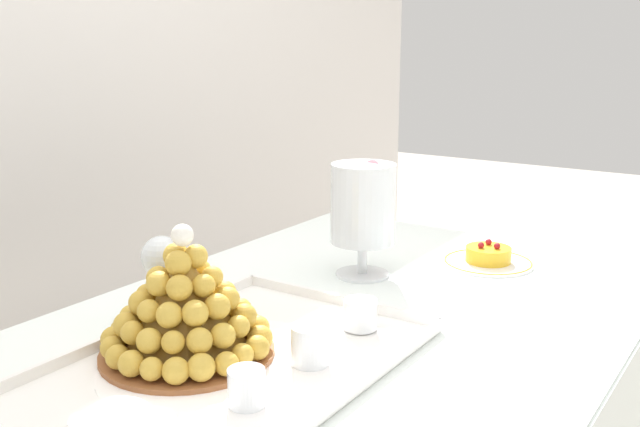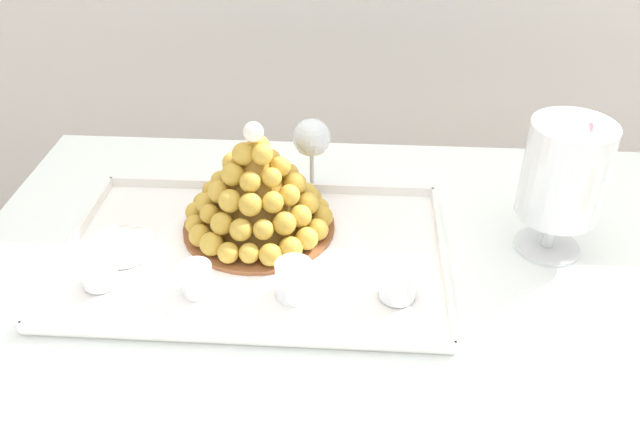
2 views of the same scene
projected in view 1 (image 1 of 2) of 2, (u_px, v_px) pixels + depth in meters
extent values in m
cylinder|color=brown|center=(343.00, 355.00, 2.02)|extent=(0.04, 0.04, 0.71)
cube|color=brown|center=(328.00, 335.00, 1.24)|extent=(1.36, 0.83, 0.02)
cube|color=white|center=(328.00, 329.00, 1.23)|extent=(1.42, 0.89, 0.00)
cube|color=white|center=(147.00, 340.00, 1.50)|extent=(1.42, 0.01, 0.25)
cube|color=white|center=(482.00, 285.00, 1.84)|extent=(0.01, 0.89, 0.25)
cube|color=white|center=(226.00, 369.00, 1.07)|extent=(0.62, 0.40, 0.01)
cube|color=white|center=(342.00, 398.00, 0.96)|extent=(0.62, 0.01, 0.02)
cube|color=white|center=(131.00, 331.00, 1.18)|extent=(0.62, 0.01, 0.02)
cube|color=white|center=(339.00, 300.00, 1.32)|extent=(0.01, 0.40, 0.02)
cylinder|color=white|center=(226.00, 366.00, 1.07)|extent=(0.37, 0.37, 0.00)
cylinder|color=brown|center=(188.00, 352.00, 1.11)|extent=(0.26, 0.26, 0.01)
cone|color=#AE812D|center=(185.00, 301.00, 1.09)|extent=(0.19, 0.19, 0.16)
sphere|color=gold|center=(234.00, 315.00, 1.19)|extent=(0.04, 0.04, 0.04)
sphere|color=gold|center=(216.00, 314.00, 1.20)|extent=(0.03, 0.03, 0.03)
sphere|color=gold|center=(196.00, 312.00, 1.21)|extent=(0.03, 0.03, 0.03)
sphere|color=gold|center=(175.00, 314.00, 1.20)|extent=(0.03, 0.03, 0.03)
sphere|color=gold|center=(155.00, 318.00, 1.19)|extent=(0.04, 0.04, 0.04)
sphere|color=gold|center=(137.00, 323.00, 1.16)|extent=(0.04, 0.04, 0.04)
sphere|color=gold|center=(122.00, 330.00, 1.13)|extent=(0.04, 0.04, 0.04)
sphere|color=gold|center=(114.00, 339.00, 1.10)|extent=(0.04, 0.04, 0.04)
sphere|color=gold|center=(112.00, 348.00, 1.06)|extent=(0.03, 0.03, 0.03)
sphere|color=gold|center=(118.00, 357.00, 1.04)|extent=(0.04, 0.04, 0.04)
sphere|color=gold|center=(131.00, 364.00, 1.01)|extent=(0.04, 0.04, 0.04)
sphere|color=gold|center=(152.00, 369.00, 1.00)|extent=(0.03, 0.03, 0.03)
sphere|color=gold|center=(176.00, 371.00, 0.99)|extent=(0.04, 0.04, 0.04)
sphere|color=gold|center=(201.00, 367.00, 1.00)|extent=(0.04, 0.04, 0.04)
sphere|color=gold|center=(225.00, 363.00, 1.02)|extent=(0.03, 0.03, 0.03)
sphere|color=gold|center=(243.00, 355.00, 1.04)|extent=(0.03, 0.03, 0.03)
sphere|color=gold|center=(255.00, 347.00, 1.07)|extent=(0.04, 0.04, 0.04)
sphere|color=gold|center=(260.00, 338.00, 1.11)|extent=(0.04, 0.04, 0.04)
sphere|color=gold|center=(257.00, 327.00, 1.14)|extent=(0.04, 0.04, 0.04)
sphere|color=gold|center=(248.00, 322.00, 1.17)|extent=(0.04, 0.04, 0.04)
sphere|color=gold|center=(208.00, 300.00, 1.18)|extent=(0.04, 0.04, 0.04)
sphere|color=gold|center=(186.00, 298.00, 1.18)|extent=(0.03, 0.03, 0.03)
sphere|color=gold|center=(164.00, 302.00, 1.16)|extent=(0.03, 0.03, 0.03)
sphere|color=gold|center=(144.00, 307.00, 1.14)|extent=(0.04, 0.04, 0.04)
sphere|color=gold|center=(131.00, 316.00, 1.11)|extent=(0.03, 0.03, 0.03)
sphere|color=gold|center=(126.00, 325.00, 1.07)|extent=(0.04, 0.04, 0.04)
sphere|color=gold|center=(133.00, 333.00, 1.04)|extent=(0.03, 0.03, 0.03)
sphere|color=gold|center=(149.00, 341.00, 1.02)|extent=(0.04, 0.04, 0.04)
sphere|color=gold|center=(173.00, 342.00, 1.01)|extent=(0.03, 0.03, 0.03)
sphere|color=gold|center=(199.00, 341.00, 1.02)|extent=(0.04, 0.04, 0.04)
sphere|color=gold|center=(223.00, 336.00, 1.04)|extent=(0.04, 0.04, 0.04)
sphere|color=gold|center=(238.00, 327.00, 1.07)|extent=(0.03, 0.03, 0.03)
sphere|color=gold|center=(244.00, 316.00, 1.10)|extent=(0.04, 0.04, 0.04)
sphere|color=gold|center=(240.00, 310.00, 1.13)|extent=(0.04, 0.04, 0.04)
sphere|color=gold|center=(227.00, 302.00, 1.16)|extent=(0.04, 0.04, 0.04)
sphere|color=gold|center=(188.00, 286.00, 1.15)|extent=(0.04, 0.04, 0.04)
sphere|color=gold|center=(165.00, 288.00, 1.13)|extent=(0.03, 0.03, 0.03)
sphere|color=gold|center=(148.00, 295.00, 1.11)|extent=(0.04, 0.04, 0.04)
sphere|color=gold|center=(141.00, 303.00, 1.07)|extent=(0.04, 0.04, 0.04)
sphere|color=gold|center=(149.00, 311.00, 1.04)|extent=(0.03, 0.03, 0.03)
sphere|color=gold|center=(169.00, 315.00, 1.03)|extent=(0.04, 0.04, 0.04)
sphere|color=gold|center=(195.00, 313.00, 1.03)|extent=(0.04, 0.04, 0.04)
sphere|color=gold|center=(217.00, 307.00, 1.05)|extent=(0.04, 0.04, 0.04)
sphere|color=gold|center=(228.00, 299.00, 1.08)|extent=(0.04, 0.04, 0.04)
sphere|color=gold|center=(225.00, 292.00, 1.12)|extent=(0.04, 0.04, 0.04)
sphere|color=gold|center=(210.00, 287.00, 1.14)|extent=(0.04, 0.04, 0.04)
sphere|color=gold|center=(177.00, 272.00, 1.12)|extent=(0.03, 0.03, 0.03)
sphere|color=gold|center=(158.00, 278.00, 1.09)|extent=(0.04, 0.04, 0.04)
sphere|color=gold|center=(159.00, 284.00, 1.05)|extent=(0.04, 0.04, 0.04)
sphere|color=gold|center=(179.00, 288.00, 1.04)|extent=(0.04, 0.04, 0.04)
sphere|color=gold|center=(204.00, 286.00, 1.05)|extent=(0.03, 0.03, 0.03)
sphere|color=gold|center=(212.00, 277.00, 1.09)|extent=(0.03, 0.03, 0.03)
sphere|color=gold|center=(200.00, 270.00, 1.12)|extent=(0.03, 0.03, 0.03)
sphere|color=gold|center=(176.00, 256.00, 1.08)|extent=(0.04, 0.04, 0.04)
sphere|color=gold|center=(178.00, 263.00, 1.05)|extent=(0.04, 0.04, 0.04)
sphere|color=gold|center=(196.00, 256.00, 1.08)|extent=(0.04, 0.04, 0.04)
sphere|color=white|center=(182.00, 235.00, 1.06)|extent=(0.03, 0.03, 0.03)
cylinder|color=silver|center=(246.00, 387.00, 0.95)|extent=(0.05, 0.05, 0.05)
cylinder|color=gold|center=(247.00, 397.00, 0.95)|extent=(0.04, 0.04, 0.02)
cylinder|color=#EAC166|center=(246.00, 384.00, 0.95)|extent=(0.04, 0.04, 0.02)
sphere|color=brown|center=(246.00, 378.00, 0.94)|extent=(0.01, 0.01, 0.01)
cylinder|color=silver|center=(310.00, 345.00, 1.07)|extent=(0.06, 0.06, 0.06)
cylinder|color=gold|center=(310.00, 355.00, 1.08)|extent=(0.05, 0.05, 0.02)
cylinder|color=#EAC166|center=(310.00, 342.00, 1.07)|extent=(0.05, 0.05, 0.02)
sphere|color=brown|center=(307.00, 332.00, 1.07)|extent=(0.02, 0.02, 0.02)
cylinder|color=silver|center=(360.00, 314.00, 1.20)|extent=(0.06, 0.06, 0.05)
cylinder|color=#F4EAC6|center=(360.00, 322.00, 1.21)|extent=(0.05, 0.05, 0.02)
cylinder|color=white|center=(360.00, 312.00, 1.20)|extent=(0.05, 0.05, 0.01)
sphere|color=brown|center=(358.00, 306.00, 1.20)|extent=(0.02, 0.02, 0.02)
cylinder|color=white|center=(111.00, 424.00, 0.89)|extent=(0.10, 0.10, 0.02)
cylinder|color=#F2CC59|center=(111.00, 417.00, 0.88)|extent=(0.09, 0.09, 0.00)
cylinder|color=white|center=(362.00, 274.00, 1.50)|extent=(0.11, 0.11, 0.01)
cylinder|color=white|center=(362.00, 257.00, 1.49)|extent=(0.02, 0.02, 0.07)
cylinder|color=white|center=(363.00, 203.00, 1.46)|extent=(0.13, 0.13, 0.16)
cylinder|color=#F9A54C|center=(371.00, 232.00, 1.50)|extent=(0.06, 0.05, 0.05)
cylinder|color=#9ED860|center=(348.00, 233.00, 1.49)|extent=(0.05, 0.05, 0.05)
cylinder|color=#E54C47|center=(369.00, 237.00, 1.46)|extent=(0.06, 0.05, 0.06)
cylinder|color=pink|center=(363.00, 220.00, 1.50)|extent=(0.05, 0.05, 0.04)
cylinder|color=#D199D8|center=(354.00, 224.00, 1.47)|extent=(0.07, 0.05, 0.07)
cylinder|color=#9ED860|center=(359.00, 228.00, 1.44)|extent=(0.05, 0.04, 0.05)
cylinder|color=brown|center=(371.00, 223.00, 1.48)|extent=(0.05, 0.05, 0.02)
cylinder|color=#E54C47|center=(360.00, 212.00, 1.48)|extent=(0.05, 0.05, 0.05)
cylinder|color=#72B2E0|center=(356.00, 216.00, 1.45)|extent=(0.05, 0.05, 0.04)
cylinder|color=#E54C47|center=(372.00, 216.00, 1.45)|extent=(0.06, 0.05, 0.06)
cylinder|color=pink|center=(368.00, 213.00, 1.48)|extent=(0.05, 0.05, 0.05)
cylinder|color=brown|center=(354.00, 203.00, 1.47)|extent=(0.06, 0.05, 0.06)
cylinder|color=#F9A54C|center=(360.00, 205.00, 1.45)|extent=(0.06, 0.05, 0.04)
cylinder|color=#9ED860|center=(381.00, 204.00, 1.45)|extent=(0.05, 0.05, 0.04)
cylinder|color=#9ED860|center=(365.00, 202.00, 1.48)|extent=(0.05, 0.05, 0.02)
cylinder|color=#F9A54C|center=(355.00, 193.00, 1.46)|extent=(0.06, 0.05, 0.06)
cylinder|color=#E54C47|center=(366.00, 194.00, 1.45)|extent=(0.05, 0.05, 0.03)
cylinder|color=#72B2E0|center=(373.00, 192.00, 1.47)|extent=(0.06, 0.05, 0.06)
cylinder|color=brown|center=(359.00, 191.00, 1.48)|extent=(0.05, 0.05, 0.04)
cylinder|color=#E54C47|center=(357.00, 184.00, 1.44)|extent=(0.05, 0.05, 0.05)
cylinder|color=pink|center=(369.00, 183.00, 1.45)|extent=(0.07, 0.05, 0.07)
cylinder|color=yellow|center=(371.00, 180.00, 1.48)|extent=(0.06, 0.05, 0.06)
cylinder|color=pink|center=(356.00, 181.00, 1.47)|extent=(0.06, 0.05, 0.06)
cylinder|color=brown|center=(366.00, 175.00, 1.41)|extent=(0.05, 0.05, 0.03)
cylinder|color=pink|center=(371.00, 172.00, 1.46)|extent=(0.05, 0.05, 0.05)
cylinder|color=#9ED860|center=(355.00, 171.00, 1.46)|extent=(0.05, 0.05, 0.04)
cylinder|color=white|center=(488.00, 263.00, 1.57)|extent=(0.19, 0.19, 0.01)
torus|color=gold|center=(488.00, 261.00, 1.57)|extent=(0.19, 0.19, 0.00)
cylinder|color=yellow|center=(488.00, 254.00, 1.57)|extent=(0.10, 0.10, 0.03)
sphere|color=#A51923|center=(489.00, 242.00, 1.58)|extent=(0.01, 0.01, 0.01)
sphere|color=#A51923|center=(481.00, 245.00, 1.56)|extent=(0.01, 0.01, 0.01)
sphere|color=#A51923|center=(497.00, 246.00, 1.55)|extent=(0.01, 0.01, 0.01)
cylinder|color=silver|center=(165.00, 323.00, 1.25)|extent=(0.06, 0.06, 0.00)
cylinder|color=silver|center=(164.00, 298.00, 1.24)|extent=(0.01, 0.01, 0.09)
sphere|color=silver|center=(162.00, 256.00, 1.22)|extent=(0.07, 0.07, 0.07)
cylinder|color=#EAE08C|center=(162.00, 260.00, 1.22)|extent=(0.05, 0.05, 0.04)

